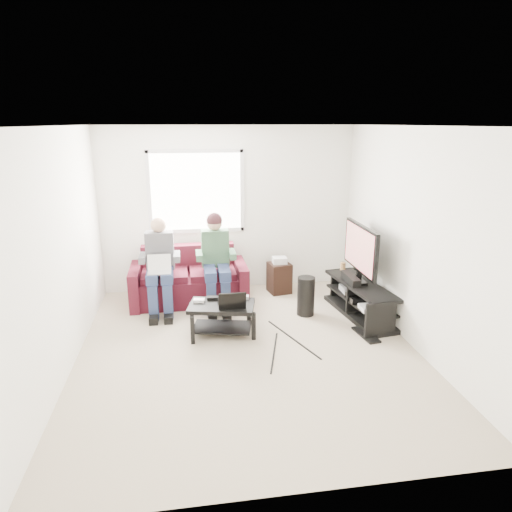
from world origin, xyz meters
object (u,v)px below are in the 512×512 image
(tv_stand, at_px, (360,301))
(end_table, at_px, (279,276))
(coffee_table, at_px, (222,312))
(tv, at_px, (361,250))
(sofa, at_px, (189,281))
(subwoofer, at_px, (306,296))

(tv_stand, distance_m, end_table, 1.44)
(coffee_table, relative_size, tv_stand, 0.61)
(tv_stand, bearing_deg, tv, 91.47)
(sofa, height_order, end_table, sofa)
(tv, bearing_deg, end_table, 133.33)
(coffee_table, relative_size, end_table, 1.55)
(sofa, height_order, subwoofer, sofa)
(tv_stand, bearing_deg, end_table, 130.67)
(sofa, xyz_separation_m, coffee_table, (0.40, -1.24, -0.00))
(sofa, xyz_separation_m, end_table, (1.43, 0.13, -0.04))
(tv_stand, distance_m, subwoofer, 0.76)
(sofa, bearing_deg, tv_stand, -22.07)
(subwoofer, bearing_deg, tv_stand, -11.71)
(sofa, bearing_deg, subwoofer, -26.40)
(tv, relative_size, subwoofer, 1.98)
(tv, bearing_deg, coffee_table, -168.98)
(sofa, height_order, tv, tv)
(coffee_table, height_order, subwoofer, subwoofer)
(sofa, distance_m, tv, 2.59)
(tv, xyz_separation_m, end_table, (-0.93, 0.99, -0.67))
(subwoofer, bearing_deg, sofa, 153.60)
(coffee_table, distance_m, tv, 2.10)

